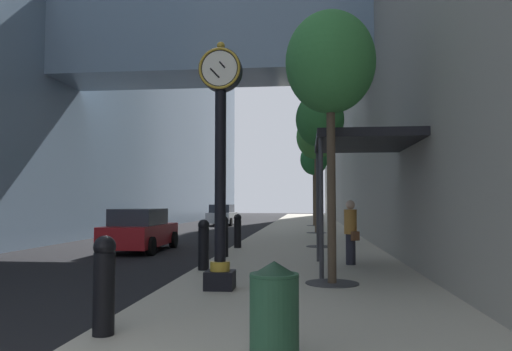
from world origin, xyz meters
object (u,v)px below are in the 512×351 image
street_tree_mid_near (320,121)px  bollard_third (204,243)px  car_red_mid (140,230)px  bollard_fourth (224,235)px  street_clock (220,151)px  pedestrian_walking (351,230)px  street_tree_far (314,160)px  bollard_nearest (104,283)px  street_tree_mid_far (316,138)px  bollard_fifth (238,230)px  car_white_near (222,215)px  trash_bin (274,310)px  street_tree_near (330,65)px

street_tree_mid_near → bollard_third: bearing=-114.5°
street_tree_mid_near → car_red_mid: size_ratio=1.36×
bollard_fourth → street_tree_mid_near: 6.36m
street_clock → bollard_fourth: (-0.88, 5.60, -2.01)m
bollard_fourth → pedestrian_walking: 4.03m
street_clock → car_red_mid: size_ratio=1.11×
street_tree_mid_near → street_tree_far: street_tree_far is taller
bollard_nearest → pedestrian_walking: bearing=63.4°
street_tree_mid_far → car_red_mid: street_tree_mid_far is taller
street_clock → bollard_nearest: size_ratio=3.88×
street_clock → street_tree_mid_near: (2.18, 9.34, 2.12)m
bollard_third → car_red_mid: (-3.63, 5.75, -0.02)m
bollard_fifth → car_white_near: (-4.16, 20.51, 0.01)m
pedestrian_walking → car_red_mid: bearing=149.8°
bollard_nearest → car_white_near: size_ratio=0.29×
bollard_fifth → street_clock: bearing=-84.1°
bollard_fifth → pedestrian_walking: 5.85m
street_tree_mid_far → trash_bin: street_tree_mid_far is taller
street_tree_far → bollard_fourth: bearing=-98.4°
bollard_nearest → street_tree_near: bearing=54.2°
street_tree_mid_near → pedestrian_walking: street_tree_mid_near is taller
street_tree_near → street_tree_far: street_tree_far is taller
street_tree_near → pedestrian_walking: street_tree_near is taller
street_tree_near → street_tree_mid_near: street_tree_mid_near is taller
street_tree_far → pedestrian_walking: street_tree_far is taller
bollard_fifth → bollard_third: bearing=-90.0°
street_clock → street_tree_near: size_ratio=0.85×
bollard_fifth → trash_bin: bollard_fifth is taller
street_tree_near → street_clock: bearing=-158.1°
street_clock → bollard_third: bearing=108.6°
street_tree_far → car_white_near: (-7.22, 2.83, -4.09)m
bollard_nearest → street_tree_far: bearing=84.1°
bollard_fourth → pedestrian_walking: (3.73, -1.52, 0.26)m
bollard_nearest → pedestrian_walking: size_ratio=0.72×
bollard_fifth → street_tree_mid_far: 10.75m
bollard_fourth → car_red_mid: car_red_mid is taller
street_tree_mid_far → bollard_third: bearing=-101.4°
street_tree_mid_far → pedestrian_walking: size_ratio=3.79×
bollard_fourth → bollard_fifth: 2.99m
car_white_near → bollard_nearest: bearing=-82.7°
bollard_fifth → car_red_mid: bearing=-176.4°
street_tree_mid_near → pedestrian_walking: bearing=-82.8°
bollard_third → street_tree_far: bearing=82.6°
car_red_mid → street_tree_mid_far: bearing=54.7°
car_red_mid → street_tree_near: bearing=-48.2°
street_tree_mid_far → bollard_fifth: bearing=-108.4°
bollard_fifth → street_tree_near: bearing=-68.3°
street_tree_near → car_white_near: 29.38m
bollard_fifth → street_tree_far: street_tree_far is taller
bollard_third → car_red_mid: size_ratio=0.29×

